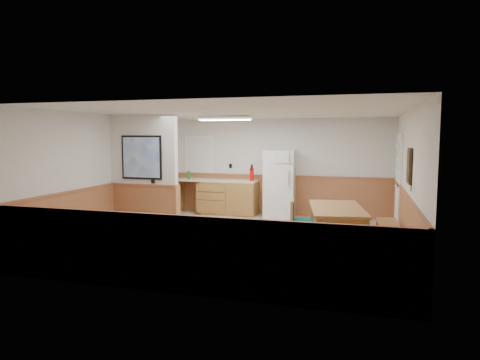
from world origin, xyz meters
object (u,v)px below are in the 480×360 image
(dining_bench, at_px, (389,232))
(soap_bottle, at_px, (189,175))
(dining_table, at_px, (337,212))
(fire_extinguisher, at_px, (252,174))
(dining_chair, at_px, (298,219))
(refrigerator, at_px, (280,184))

(dining_bench, bearing_deg, soap_bottle, 150.07)
(dining_table, relative_size, fire_extinguisher, 4.68)
(soap_bottle, bearing_deg, dining_chair, -38.56)
(dining_bench, xyz_separation_m, fire_extinguisher, (-3.23, 2.62, 0.74))
(dining_bench, distance_m, dining_chair, 1.64)
(dining_table, relative_size, dining_chair, 2.30)
(fire_extinguisher, relative_size, soap_bottle, 1.87)
(refrigerator, height_order, dining_table, refrigerator)
(dining_table, distance_m, fire_extinguisher, 3.56)
(dining_bench, bearing_deg, dining_table, -178.49)
(dining_bench, height_order, dining_chair, dining_chair)
(refrigerator, bearing_deg, dining_table, -63.19)
(refrigerator, relative_size, dining_table, 0.87)
(dining_chair, xyz_separation_m, soap_bottle, (-3.34, 2.66, 0.52))
(soap_bottle, bearing_deg, fire_extinguisher, -0.19)
(fire_extinguisher, bearing_deg, dining_table, -54.17)
(dining_table, bearing_deg, refrigerator, 111.03)
(refrigerator, xyz_separation_m, fire_extinguisher, (-0.73, 0.01, 0.24))
(dining_bench, height_order, fire_extinguisher, fire_extinguisher)
(dining_table, bearing_deg, soap_bottle, 136.94)
(fire_extinguisher, bearing_deg, dining_bench, -43.96)
(dining_table, bearing_deg, dining_bench, -5.94)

